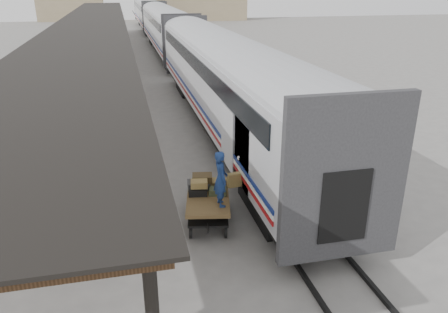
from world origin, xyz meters
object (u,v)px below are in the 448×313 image
object	(u,v)px
porter	(221,179)
pedestrian	(85,92)
baggage_cart	(208,202)
luggage_tug	(104,88)

from	to	relation	value
porter	pedestrian	size ratio (longest dim) A/B	0.97
baggage_cart	pedestrian	world-z (taller)	pedestrian
luggage_tug	pedestrian	bearing A→B (deg)	-119.87
baggage_cart	porter	size ratio (longest dim) A/B	1.58
baggage_cart	porter	world-z (taller)	porter
baggage_cart	porter	distance (m)	1.24
luggage_tug	porter	distance (m)	17.72
baggage_cart	porter	bearing A→B (deg)	-57.67
baggage_cart	luggage_tug	xyz separation A→B (m)	(-3.39, 16.66, -0.01)
porter	pedestrian	distance (m)	16.18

